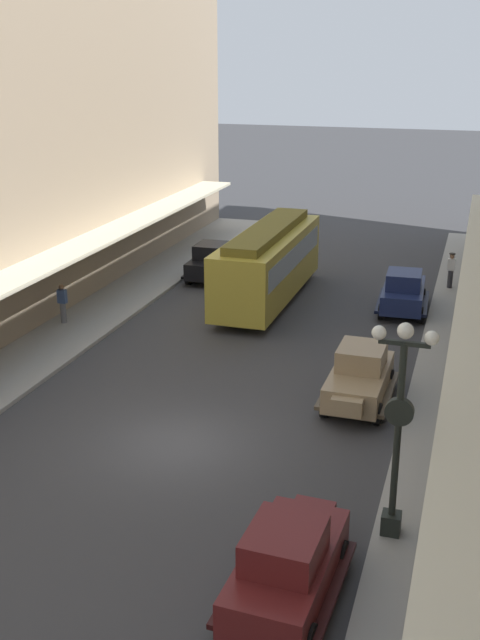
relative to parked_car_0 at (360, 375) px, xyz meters
name	(u,v)px	position (x,y,z in m)	size (l,w,h in m)	color
ground_plane	(178,444)	(-4.51, -4.41, -0.94)	(200.00, 200.00, 0.00)	#38383A
sidewalk_right	(446,483)	(2.99, -4.41, -0.87)	(3.00, 60.00, 0.15)	#99968E
parked_car_0	(360,375)	(0.00, 0.00, 0.00)	(2.18, 4.28, 1.84)	#997F5B
parked_car_1	(287,562)	(0.12, -9.98, 0.00)	(2.30, 4.32, 1.84)	#591919
parked_car_2	(403,291)	(0.35, 9.73, 0.00)	(2.30, 4.32, 1.84)	#19234C
parked_car_3	(213,260)	(-9.20, 12.11, 0.00)	(2.18, 4.28, 1.84)	black
streetcar	(268,261)	(-5.62, 9.34, 0.96)	(2.59, 9.62, 3.46)	gold
lamp_post_with_clock	(399,422)	(1.89, -7.15, 2.04)	(1.42, 0.44, 5.16)	black
pedestrian_2	(63,303)	(-12.76, 3.64, 0.05)	(0.36, 0.24, 1.64)	slate
pedestrian_3	(451,270)	(2.15, 13.53, 0.07)	(0.36, 0.28, 1.67)	#2D2D33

